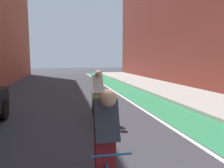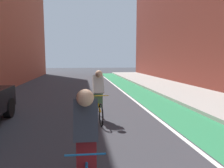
# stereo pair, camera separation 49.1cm
# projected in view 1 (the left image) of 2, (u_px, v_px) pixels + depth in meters

# --- Properties ---
(ground_plane) EXTENTS (76.81, 76.81, 0.00)m
(ground_plane) POSITION_uv_depth(u_px,v_px,m) (75.00, 106.00, 8.70)
(ground_plane) COLOR #38383D
(bike_lane_paint) EXTENTS (1.60, 34.91, 0.00)m
(bike_lane_paint) POSITION_uv_depth(u_px,v_px,m) (136.00, 95.00, 11.41)
(bike_lane_paint) COLOR #2D8451
(bike_lane_paint) RESTS_ON ground
(lane_divider_stripe) EXTENTS (0.12, 34.91, 0.00)m
(lane_divider_stripe) POSITION_uv_depth(u_px,v_px,m) (120.00, 95.00, 11.21)
(lane_divider_stripe) COLOR white
(lane_divider_stripe) RESTS_ON ground
(sidewalk_right) EXTENTS (3.42, 34.91, 0.14)m
(sidewalk_right) POSITION_uv_depth(u_px,v_px,m) (177.00, 92.00, 11.97)
(sidewalk_right) COLOR #A8A59E
(sidewalk_right) RESTS_ON ground
(building_facade_right) EXTENTS (2.40, 30.91, 9.94)m
(building_facade_right) POSITION_uv_depth(u_px,v_px,m) (203.00, 14.00, 13.97)
(building_facade_right) COLOR brown
(building_facade_right) RESTS_ON ground
(cyclist_mid) EXTENTS (0.48, 1.65, 1.58)m
(cyclist_mid) POSITION_uv_depth(u_px,v_px,m) (106.00, 143.00, 2.83)
(cyclist_mid) COLOR black
(cyclist_mid) RESTS_ON ground
(cyclist_trailing) EXTENTS (0.48, 1.74, 1.62)m
(cyclist_trailing) POSITION_uv_depth(u_px,v_px,m) (97.00, 95.00, 6.41)
(cyclist_trailing) COLOR black
(cyclist_trailing) RESTS_ON ground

